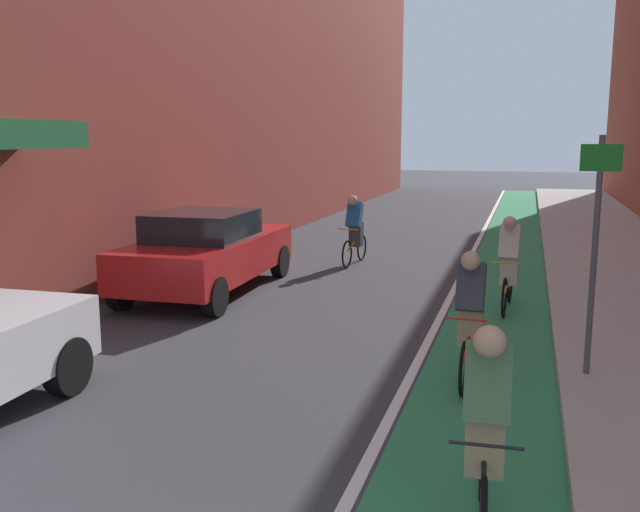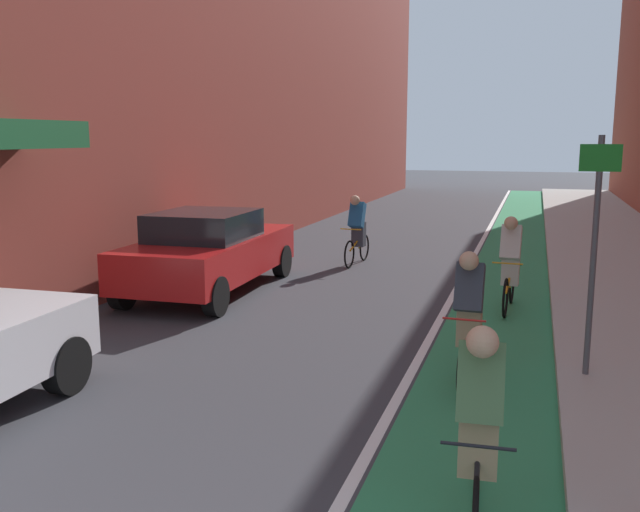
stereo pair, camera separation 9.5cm
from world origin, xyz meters
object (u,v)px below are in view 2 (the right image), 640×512
at_px(cyclist_far, 357,229).
at_px(cyclist_mid, 469,315).
at_px(cyclist_trailing, 510,263).
at_px(street_sign_post, 595,236).
at_px(parked_sedan_red, 209,250).
at_px(cyclist_lead, 479,424).

bearing_deg(cyclist_far, cyclist_mid, -65.64).
height_order(cyclist_trailing, street_sign_post, street_sign_post).
height_order(parked_sedan_red, cyclist_mid, cyclist_mid).
xyz_separation_m(cyclist_lead, cyclist_far, (-3.51, 10.16, -0.05)).
bearing_deg(cyclist_far, cyclist_trailing, -43.45).
distance_m(cyclist_lead, cyclist_mid, 3.26).
bearing_deg(parked_sedan_red, cyclist_trailing, 3.01).
bearing_deg(cyclist_trailing, cyclist_far, 136.55).
height_order(parked_sedan_red, cyclist_trailing, cyclist_trailing).
bearing_deg(street_sign_post, cyclist_mid, -169.98).
distance_m(parked_sedan_red, street_sign_post, 7.19).
relative_size(parked_sedan_red, cyclist_far, 2.68).
bearing_deg(cyclist_trailing, cyclist_mid, -95.26).
bearing_deg(cyclist_far, parked_sedan_red, -118.42).
distance_m(cyclist_far, street_sign_post, 8.11).
bearing_deg(street_sign_post, cyclist_lead, -105.55).
bearing_deg(cyclist_far, cyclist_lead, -70.95).
height_order(parked_sedan_red, cyclist_far, cyclist_far).
bearing_deg(cyclist_lead, cyclist_mid, 96.58).
height_order(cyclist_far, street_sign_post, street_sign_post).
xyz_separation_m(cyclist_lead, cyclist_trailing, (-0.04, 6.87, -0.04)).
bearing_deg(cyclist_lead, cyclist_trailing, 90.32).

